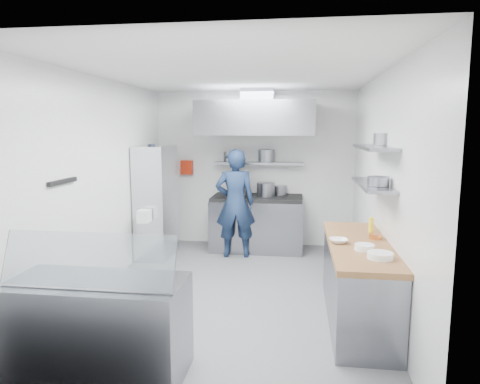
# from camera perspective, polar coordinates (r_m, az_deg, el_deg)

# --- Properties ---
(floor) EXTENTS (5.00, 5.00, 0.00)m
(floor) POSITION_cam_1_polar(r_m,az_deg,el_deg) (5.75, -0.83, -13.32)
(floor) COLOR #4E4E50
(floor) RESTS_ON ground
(ceiling) EXTENTS (5.00, 5.00, 0.00)m
(ceiling) POSITION_cam_1_polar(r_m,az_deg,el_deg) (5.38, -0.90, 15.60)
(ceiling) COLOR silver
(ceiling) RESTS_ON wall_back
(wall_back) EXTENTS (3.60, 2.80, 0.02)m
(wall_back) POSITION_cam_1_polar(r_m,az_deg,el_deg) (7.85, 1.88, 3.09)
(wall_back) COLOR white
(wall_back) RESTS_ON floor
(wall_front) EXTENTS (3.60, 2.80, 0.02)m
(wall_front) POSITION_cam_1_polar(r_m,az_deg,el_deg) (2.98, -8.14, -5.77)
(wall_front) COLOR white
(wall_front) RESTS_ON floor
(wall_left) EXTENTS (2.80, 5.00, 0.02)m
(wall_left) POSITION_cam_1_polar(r_m,az_deg,el_deg) (5.93, -18.33, 0.94)
(wall_left) COLOR white
(wall_left) RESTS_ON floor
(wall_right) EXTENTS (2.80, 5.00, 0.02)m
(wall_right) POSITION_cam_1_polar(r_m,az_deg,el_deg) (5.42, 18.31, 0.28)
(wall_right) COLOR white
(wall_right) RESTS_ON floor
(gas_range) EXTENTS (1.60, 0.80, 0.90)m
(gas_range) POSITION_cam_1_polar(r_m,az_deg,el_deg) (7.60, 2.29, -4.35)
(gas_range) COLOR gray
(gas_range) RESTS_ON floor
(cooktop) EXTENTS (1.57, 0.78, 0.06)m
(cooktop) POSITION_cam_1_polar(r_m,az_deg,el_deg) (7.51, 2.31, -0.78)
(cooktop) COLOR black
(cooktop) RESTS_ON gas_range
(stock_pot_left) EXTENTS (0.26, 0.26, 0.20)m
(stock_pot_left) POSITION_cam_1_polar(r_m,az_deg,el_deg) (7.66, 0.19, 0.40)
(stock_pot_left) COLOR slate
(stock_pot_left) RESTS_ON cooktop
(stock_pot_mid) EXTENTS (0.32, 0.32, 0.24)m
(stock_pot_mid) POSITION_cam_1_polar(r_m,az_deg,el_deg) (7.49, 3.45, 0.35)
(stock_pot_mid) COLOR slate
(stock_pot_mid) RESTS_ON cooktop
(stock_pot_right) EXTENTS (0.23, 0.23, 0.16)m
(stock_pot_right) POSITION_cam_1_polar(r_m,az_deg,el_deg) (7.69, 5.39, 0.25)
(stock_pot_right) COLOR slate
(stock_pot_right) RESTS_ON cooktop
(over_range_shelf) EXTENTS (1.60, 0.30, 0.04)m
(over_range_shelf) POSITION_cam_1_polar(r_m,az_deg,el_deg) (7.67, 2.51, 3.86)
(over_range_shelf) COLOR gray
(over_range_shelf) RESTS_ON wall_back
(shelf_pot_a) EXTENTS (0.24, 0.24, 0.18)m
(shelf_pot_a) POSITION_cam_1_polar(r_m,az_deg,el_deg) (7.78, -1.32, 4.74)
(shelf_pot_a) COLOR slate
(shelf_pot_a) RESTS_ON over_range_shelf
(shelf_pot_b) EXTENTS (0.30, 0.30, 0.22)m
(shelf_pot_b) POSITION_cam_1_polar(r_m,az_deg,el_deg) (7.70, 3.52, 4.84)
(shelf_pot_b) COLOR slate
(shelf_pot_b) RESTS_ON over_range_shelf
(extractor_hood) EXTENTS (1.90, 1.15, 0.55)m
(extractor_hood) POSITION_cam_1_polar(r_m,az_deg,el_deg) (7.24, 2.24, 9.77)
(extractor_hood) COLOR gray
(extractor_hood) RESTS_ON wall_back
(hood_duct) EXTENTS (0.55, 0.55, 0.24)m
(hood_duct) POSITION_cam_1_polar(r_m,az_deg,el_deg) (7.48, 2.43, 12.64)
(hood_duct) COLOR slate
(hood_duct) RESTS_ON extractor_hood
(red_firebox) EXTENTS (0.22, 0.10, 0.26)m
(red_firebox) POSITION_cam_1_polar(r_m,az_deg,el_deg) (8.02, -7.10, 3.28)
(red_firebox) COLOR #B5250E
(red_firebox) RESTS_ON wall_back
(chef) EXTENTS (0.72, 0.54, 1.81)m
(chef) POSITION_cam_1_polar(r_m,az_deg,el_deg) (7.08, -0.64, -1.54)
(chef) COLOR #162642
(chef) RESTS_ON floor
(wire_rack) EXTENTS (0.50, 0.90, 1.85)m
(wire_rack) POSITION_cam_1_polar(r_m,az_deg,el_deg) (7.26, -11.07, -1.27)
(wire_rack) COLOR silver
(wire_rack) RESTS_ON floor
(rack_bin_a) EXTENTS (0.17, 0.21, 0.19)m
(rack_bin_a) POSITION_cam_1_polar(r_m,az_deg,el_deg) (6.74, -12.66, -3.15)
(rack_bin_a) COLOR white
(rack_bin_a) RESTS_ON wire_rack
(rack_bin_b) EXTENTS (0.16, 0.20, 0.18)m
(rack_bin_b) POSITION_cam_1_polar(r_m,az_deg,el_deg) (7.14, -11.36, 1.59)
(rack_bin_b) COLOR yellow
(rack_bin_b) RESTS_ON wire_rack
(rack_jar) EXTENTS (0.11, 0.11, 0.18)m
(rack_jar) POSITION_cam_1_polar(r_m,az_deg,el_deg) (6.87, -11.68, 5.51)
(rack_jar) COLOR black
(rack_jar) RESTS_ON wire_rack
(knife_strip) EXTENTS (0.04, 0.55, 0.05)m
(knife_strip) POSITION_cam_1_polar(r_m,az_deg,el_deg) (5.11, -22.57, 1.29)
(knife_strip) COLOR black
(knife_strip) RESTS_ON wall_left
(prep_counter_base) EXTENTS (0.62, 2.00, 0.84)m
(prep_counter_base) POSITION_cam_1_polar(r_m,az_deg,el_deg) (5.02, 15.37, -11.76)
(prep_counter_base) COLOR gray
(prep_counter_base) RESTS_ON floor
(prep_counter_top) EXTENTS (0.65, 2.04, 0.06)m
(prep_counter_top) POSITION_cam_1_polar(r_m,az_deg,el_deg) (4.89, 15.58, -6.80)
(prep_counter_top) COLOR olive
(prep_counter_top) RESTS_ON prep_counter_base
(plate_stack_a) EXTENTS (0.24, 0.24, 0.06)m
(plate_stack_a) POSITION_cam_1_polar(r_m,az_deg,el_deg) (4.33, 18.18, -8.05)
(plate_stack_a) COLOR white
(plate_stack_a) RESTS_ON prep_counter_top
(plate_stack_b) EXTENTS (0.20, 0.20, 0.06)m
(plate_stack_b) POSITION_cam_1_polar(r_m,az_deg,el_deg) (4.58, 16.27, -7.09)
(plate_stack_b) COLOR white
(plate_stack_b) RESTS_ON prep_counter_top
(copper_pan) EXTENTS (0.14, 0.14, 0.06)m
(copper_pan) POSITION_cam_1_polar(r_m,az_deg,el_deg) (5.07, 17.60, -5.63)
(copper_pan) COLOR #CC7639
(copper_pan) RESTS_ON prep_counter_top
(squeeze_bottle) EXTENTS (0.06, 0.06, 0.18)m
(squeeze_bottle) POSITION_cam_1_polar(r_m,az_deg,el_deg) (5.36, 17.08, -4.21)
(squeeze_bottle) COLOR yellow
(squeeze_bottle) RESTS_ON prep_counter_top
(mixing_bowl) EXTENTS (0.21, 0.21, 0.05)m
(mixing_bowl) POSITION_cam_1_polar(r_m,az_deg,el_deg) (4.79, 12.99, -6.36)
(mixing_bowl) COLOR white
(mixing_bowl) RESTS_ON prep_counter_top
(wall_shelf_lower) EXTENTS (0.30, 1.30, 0.04)m
(wall_shelf_lower) POSITION_cam_1_polar(r_m,az_deg,el_deg) (5.09, 17.19, 0.96)
(wall_shelf_lower) COLOR gray
(wall_shelf_lower) RESTS_ON wall_right
(wall_shelf_upper) EXTENTS (0.30, 1.30, 0.04)m
(wall_shelf_upper) POSITION_cam_1_polar(r_m,az_deg,el_deg) (5.05, 17.40, 5.69)
(wall_shelf_upper) COLOR gray
(wall_shelf_upper) RESTS_ON wall_right
(shelf_pot_c) EXTENTS (0.23, 0.23, 0.10)m
(shelf_pot_c) POSITION_cam_1_polar(r_m,az_deg,el_deg) (4.83, 17.95, 1.38)
(shelf_pot_c) COLOR slate
(shelf_pot_c) RESTS_ON wall_shelf_lower
(shelf_pot_d) EXTENTS (0.25, 0.25, 0.14)m
(shelf_pot_d) POSITION_cam_1_polar(r_m,az_deg,el_deg) (5.28, 18.72, 6.71)
(shelf_pot_d) COLOR slate
(shelf_pot_d) RESTS_ON wall_shelf_upper
(display_case) EXTENTS (1.50, 0.70, 0.85)m
(display_case) POSITION_cam_1_polar(r_m,az_deg,el_deg) (4.06, -18.34, -16.83)
(display_case) COLOR gray
(display_case) RESTS_ON floor
(display_glass) EXTENTS (1.47, 0.19, 0.42)m
(display_glass) POSITION_cam_1_polar(r_m,az_deg,el_deg) (3.73, -19.62, -8.54)
(display_glass) COLOR silver
(display_glass) RESTS_ON display_case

